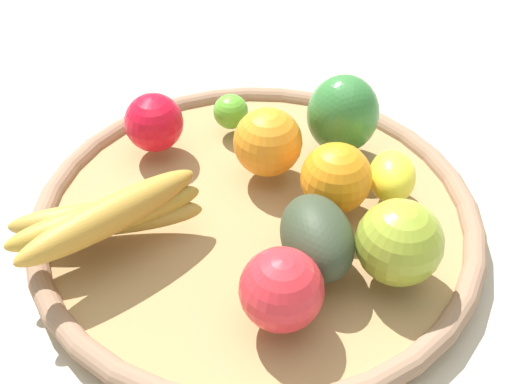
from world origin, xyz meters
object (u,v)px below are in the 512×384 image
(bell_pepper, at_px, (343,114))
(lime_0, at_px, (231,112))
(orange_0, at_px, (336,177))
(orange_1, at_px, (268,142))
(apple_0, at_px, (399,242))
(apple_1, at_px, (282,290))
(avocado, at_px, (317,237))
(lemon_0, at_px, (392,176))
(banana_bunch, at_px, (107,217))
(apple_2, at_px, (154,122))

(bell_pepper, xyz_separation_m, lime_0, (-0.05, -0.12, -0.02))
(lime_0, relative_size, orange_0, 0.57)
(orange_1, height_order, apple_0, apple_0)
(apple_1, distance_m, avocado, 0.07)
(apple_1, bearing_deg, lemon_0, 140.98)
(orange_1, bearing_deg, banana_bunch, -56.77)
(banana_bunch, distance_m, avocado, 0.19)
(apple_1, distance_m, lime_0, 0.28)
(banana_bunch, distance_m, lime_0, 0.22)
(apple_0, xyz_separation_m, lemon_0, (-0.11, 0.02, -0.02))
(orange_0, relative_size, avocado, 0.75)
(banana_bunch, bearing_deg, apple_1, 58.03)
(apple_1, bearing_deg, apple_0, 113.25)
(apple_2, relative_size, lemon_0, 1.02)
(orange_1, xyz_separation_m, apple_2, (-0.05, -0.12, -0.00))
(apple_1, bearing_deg, apple_2, -153.43)
(orange_1, bearing_deg, bell_pepper, 112.54)
(apple_1, relative_size, apple_0, 0.92)
(apple_1, bearing_deg, orange_0, 155.62)
(apple_1, height_order, orange_0, same)
(banana_bunch, xyz_separation_m, avocado, (0.03, 0.19, -0.00))
(apple_0, bearing_deg, apple_2, -130.90)
(banana_bunch, bearing_deg, bell_pepper, 119.74)
(lemon_0, bearing_deg, apple_0, -8.99)
(apple_1, xyz_separation_m, banana_bunch, (-0.10, -0.15, -0.00))
(banana_bunch, bearing_deg, apple_2, 167.46)
(lime_0, xyz_separation_m, orange_0, (0.14, 0.10, 0.02))
(bell_pepper, bearing_deg, apple_1, 69.08)
(bell_pepper, xyz_separation_m, apple_0, (0.19, 0.02, -0.01))
(apple_2, bearing_deg, bell_pepper, 86.81)
(apple_1, relative_size, lime_0, 1.77)
(apple_0, bearing_deg, lemon_0, 171.01)
(bell_pepper, distance_m, orange_0, 0.09)
(apple_0, bearing_deg, bell_pepper, -172.82)
(avocado, bearing_deg, orange_1, -165.10)
(apple_1, xyz_separation_m, apple_2, (-0.24, -0.12, -0.00))
(lemon_0, bearing_deg, banana_bunch, -78.65)
(orange_0, height_order, avocado, orange_0)
(avocado, distance_m, lemon_0, 0.13)
(banana_bunch, xyz_separation_m, bell_pepper, (-0.14, 0.24, 0.01))
(lemon_0, bearing_deg, orange_0, -79.10)
(banana_bunch, relative_size, apple_2, 2.91)
(apple_1, bearing_deg, orange_1, 179.96)
(orange_1, distance_m, apple_1, 0.20)
(orange_1, relative_size, lemon_0, 1.14)
(lemon_0, bearing_deg, apple_2, -110.44)
(orange_1, xyz_separation_m, bell_pepper, (-0.03, 0.08, 0.01))
(lime_0, bearing_deg, banana_bunch, -32.75)
(apple_0, distance_m, avocado, 0.07)
(orange_1, height_order, orange_0, orange_1)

